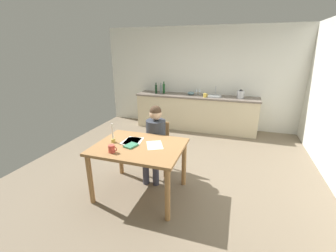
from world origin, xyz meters
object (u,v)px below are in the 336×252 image
Objects in this scene: coffee_mug at (112,149)px; wine_glass_by_kettle at (196,90)px; wine_glass_near_sink at (200,91)px; chair_at_table at (157,145)px; bottle_vinegar at (161,89)px; teacup_on_counter at (205,95)px; stovetop_kettle at (241,94)px; candlestick at (113,137)px; bottle_wine_red at (164,88)px; dining_table at (139,153)px; bottle_oil at (156,89)px; mixing_bowl at (191,93)px; book_magazine at (131,146)px; sink_unit at (215,96)px; person_seated at (155,137)px.

coffee_mug is 0.80× the size of wine_glass_by_kettle.
wine_glass_near_sink and wine_glass_by_kettle have the same top height.
wine_glass_near_sink is at bearing 84.06° from chair_at_table.
teacup_on_counter is (1.24, -0.21, -0.07)m from bottle_vinegar.
chair_at_table is at bearing -118.51° from stovetop_kettle.
bottle_wine_red is (-0.30, 3.13, 0.18)m from candlestick.
bottle_oil is at bearing 106.32° from dining_table.
teacup_on_counter is at bearing -27.22° from mixing_bowl.
teacup_on_counter is at bearing 73.89° from candlestick.
chair_at_table is 2.73× the size of bottle_wine_red.
mixing_bowl is (0.74, 0.02, -0.09)m from bottle_wine_red.
book_magazine is at bearing -92.52° from mixing_bowl.
stovetop_kettle is (1.24, -0.06, 0.06)m from mixing_bowl.
coffee_mug is 0.42× the size of bottle_oil.
bottle_wine_red reaches higher than bottle_oil.
book_magazine is 3.29m from bottle_vinegar.
sink_unit is 0.62m from mixing_bowl.
bottle_vinegar is 0.97m from wine_glass_by_kettle.
coffee_mug is at bearing -94.79° from mixing_bowl.
mixing_bowl is 1.25m from stovetop_kettle.
book_magazine is at bearing -100.13° from person_seated.
bottle_oil is (-1.55, -0.07, 0.10)m from sink_unit.
wine_glass_near_sink reaches higher than dining_table.
bottle_wine_red is (0.10, -0.03, 0.02)m from bottle_vinegar.
stovetop_kettle is at bearing -2.63° from mixing_bowl.
coffee_mug is (-0.24, -1.02, 0.34)m from chair_at_table.
bottle_vinegar is at bearing 117.75° from book_magazine.
bottle_wine_red reaches higher than candlestick.
teacup_on_counter reaches higher than chair_at_table.
bottle_vinegar reaches higher than mixing_bowl.
coffee_mug is at bearing -82.40° from bottle_wine_red.
wine_glass_by_kettle is at bearing 86.10° from chair_at_table.
bottle_wine_red is at bearing 105.68° from person_seated.
wine_glass_by_kettle is at bearing 163.57° from sink_unit.
teacup_on_counter is (-0.22, -0.15, 0.03)m from sink_unit.
candlestick is 0.32m from book_magazine.
wine_glass_by_kettle is 0.41m from teacup_on_counter.
bottle_oil is 0.21m from bottle_wine_red.
bottle_wine_red is at bearing 97.60° from coffee_mug.
bottle_wine_red is at bearing -16.51° from bottle_vinegar.
mixing_bowl is 0.25m from wine_glass_near_sink.
dining_table is 4.54× the size of bottle_vinegar.
teacup_on_counter is at bearing 95.13° from book_magazine.
coffee_mug is at bearing -106.58° from person_seated.
chair_at_table is at bearing -93.90° from wine_glass_by_kettle.
sink_unit is 2.34× the size of wine_glass_by_kettle.
wine_glass_near_sink reaches higher than teacup_on_counter.
dining_table is at bearing -92.03° from person_seated.
stovetop_kettle is at bearing -0.96° from bottle_wine_red.
book_magazine is 0.81× the size of stovetop_kettle.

